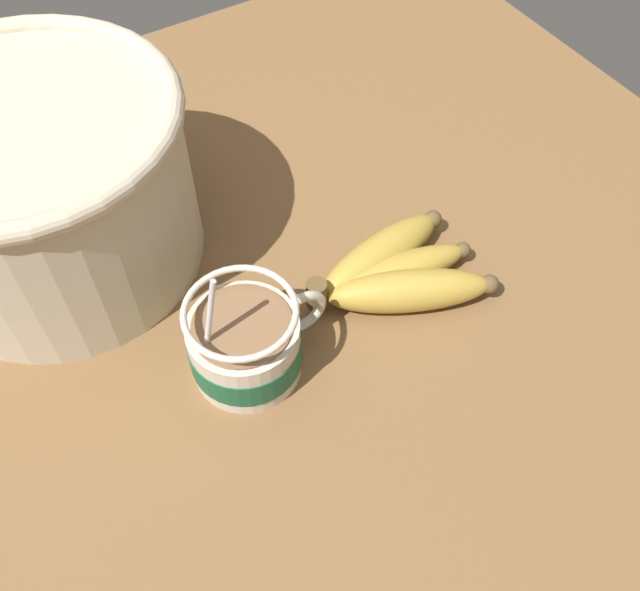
% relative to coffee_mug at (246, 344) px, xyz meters
% --- Properties ---
extents(table, '(1.14, 1.14, 0.03)m').
position_rel_coffee_mug_xyz_m(table, '(0.03, -0.03, -0.05)').
color(table, brown).
rests_on(table, ground).
extents(coffee_mug, '(0.13, 0.10, 0.14)m').
position_rel_coffee_mug_xyz_m(coffee_mug, '(0.00, 0.00, 0.00)').
color(coffee_mug, beige).
rests_on(coffee_mug, table).
extents(banana_bunch, '(0.18, 0.14, 0.04)m').
position_rel_coffee_mug_xyz_m(banana_bunch, '(0.17, 0.01, -0.02)').
color(banana_bunch, brown).
rests_on(banana_bunch, table).
extents(woven_basket, '(0.29, 0.29, 0.18)m').
position_rel_coffee_mug_xyz_m(woven_basket, '(-0.09, 0.22, 0.06)').
color(woven_basket, beige).
rests_on(woven_basket, table).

